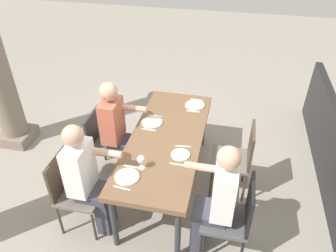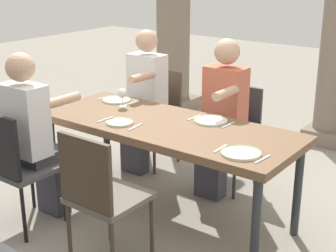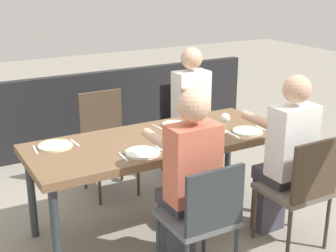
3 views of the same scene
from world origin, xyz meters
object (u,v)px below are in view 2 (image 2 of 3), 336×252
chair_mid_south (100,192)px  diner_man_white (143,97)px  plate_3 (241,153)px  plate_1 (120,122)px  chair_west_south (15,163)px  chair_west_north (156,111)px  diner_woman_green (221,113)px  stone_column_near (173,6)px  wine_glass_0 (122,94)px  chair_mid_north (232,129)px  dining_table (166,132)px  plate_0 (117,100)px  plate_2 (211,120)px  diner_guest_third (34,133)px

chair_mid_south → diner_man_white: (-0.84, 1.45, 0.16)m
plate_3 → plate_1: bearing=-179.9°
chair_west_south → plate_1: 0.81m
chair_west_north → chair_west_south: (-0.00, -1.64, 0.01)m
diner_woman_green → stone_column_near: 2.58m
wine_glass_0 → chair_west_north: bearing=105.7°
chair_west_south → diner_woman_green: 1.68m
diner_man_white → plate_1: diner_man_white is taller
chair_mid_north → dining_table: bearing=-97.1°
plate_0 → plate_1: size_ratio=1.20×
plate_2 → diner_guest_third: bearing=-138.6°
stone_column_near → plate_2: stone_column_near is taller
dining_table → chair_west_south: (-0.74, -0.82, -0.16)m
diner_woman_green → diner_guest_third: (-0.85, -1.26, -0.00)m
diner_woman_green → diner_guest_third: 1.52m
chair_mid_south → diner_woman_green: bearing=89.9°
diner_woman_green → plate_0: (-0.81, -0.39, 0.06)m
wine_glass_0 → plate_2: size_ratio=0.61×
wine_glass_0 → plate_1: 0.45m
dining_table → wine_glass_0: bearing=166.8°
stone_column_near → plate_1: 3.00m
dining_table → chair_west_north: chair_west_north is taller
chair_mid_south → plate_3: size_ratio=3.63×
dining_table → chair_mid_north: size_ratio=2.32×
dining_table → plate_0: 0.75m
chair_west_north → chair_mid_south: size_ratio=0.96×
plate_0 → diner_guest_third: bearing=-92.3°
dining_table → diner_woman_green: diner_woman_green is taller
plate_1 → diner_woman_green: bearing=65.5°
diner_man_white → wine_glass_0: size_ratio=8.44×
plate_1 → chair_mid_north: bearing=70.0°
chair_west_north → chair_west_south: chair_west_south is taller
dining_table → chair_mid_south: chair_mid_south is taller
dining_table → diner_woman_green: size_ratio=1.54×
diner_man_white → stone_column_near: stone_column_near is taller
diner_man_white → plate_0: bearing=-85.0°
dining_table → plate_0: size_ratio=8.20×
dining_table → wine_glass_0: 0.59m
plate_2 → wine_glass_0: bearing=-172.6°
chair_west_south → chair_mid_north: bearing=62.7°
chair_mid_north → chair_mid_south: bearing=-90.0°
diner_woman_green → plate_1: size_ratio=6.39×
plate_2 → plate_3: size_ratio=0.99×
plate_2 → plate_3: same height
chair_mid_south → stone_column_near: 3.74m
chair_west_north → plate_3: size_ratio=3.48×
dining_table → chair_west_north: 1.12m
plate_1 → plate_2: same height
chair_west_south → plate_1: chair_west_south is taller
dining_table → diner_woman_green: (0.11, 0.62, 0.01)m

